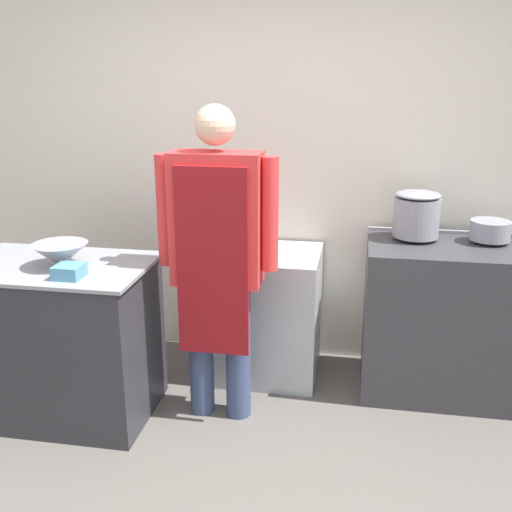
{
  "coord_description": "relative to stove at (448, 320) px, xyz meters",
  "views": [
    {
      "loc": [
        0.54,
        -1.97,
        1.92
      ],
      "look_at": [
        0.01,
        1.04,
        0.97
      ],
      "focal_mm": 42.0,
      "sensor_mm": 36.0,
      "label": 1
    }
  ],
  "objects": [
    {
      "name": "sauce_pot",
      "position": [
        0.2,
        0.11,
        0.54
      ],
      "size": [
        0.23,
        0.23,
        0.12
      ],
      "color": "gray",
      "rests_on": "stove"
    },
    {
      "name": "stove",
      "position": [
        0.0,
        0.0,
        0.0
      ],
      "size": [
        1.01,
        0.61,
        0.96
      ],
      "color": "#38383D",
      "rests_on": "ground_plane"
    },
    {
      "name": "person_cook",
      "position": [
        -1.31,
        -0.51,
        0.54
      ],
      "size": [
        0.66,
        0.24,
        1.76
      ],
      "color": "#38476B",
      "rests_on": "ground_plane"
    },
    {
      "name": "prep_counter",
      "position": [
        -2.2,
        -0.63,
        -0.02
      ],
      "size": [
        1.04,
        0.68,
        0.9
      ],
      "color": "#2D2D33",
      "rests_on": "ground_plane"
    },
    {
      "name": "fridge_unit",
      "position": [
        -1.12,
        0.04,
        -0.06
      ],
      "size": [
        0.66,
        0.59,
        0.82
      ],
      "color": "#A8ADB2",
      "rests_on": "ground_plane"
    },
    {
      "name": "stock_pot",
      "position": [
        -0.23,
        0.11,
        0.63
      ],
      "size": [
        0.27,
        0.27,
        0.28
      ],
      "color": "gray",
      "rests_on": "stove"
    },
    {
      "name": "mixing_bowl",
      "position": [
        -2.14,
        -0.66,
        0.5
      ],
      "size": [
        0.3,
        0.3,
        0.13
      ],
      "color": "gray",
      "rests_on": "prep_counter"
    },
    {
      "name": "plastic_tub",
      "position": [
        -2.01,
        -0.83,
        0.47
      ],
      "size": [
        0.14,
        0.14,
        0.07
      ],
      "color": "teal",
      "rests_on": "prep_counter"
    },
    {
      "name": "wall_back",
      "position": [
        -1.11,
        0.38,
        0.88
      ],
      "size": [
        8.0,
        0.05,
        2.7
      ],
      "color": "silver",
      "rests_on": "ground_plane"
    }
  ]
}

